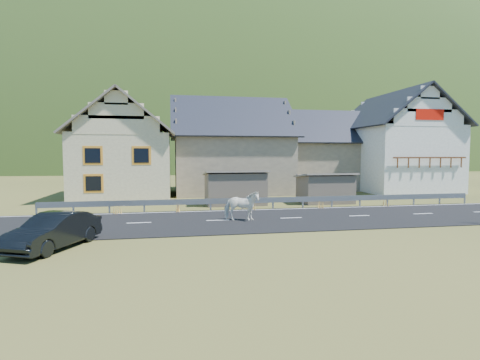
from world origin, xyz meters
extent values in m
plane|color=#3A3F1A|center=(0.00, 0.00, 0.00)|extent=(160.00, 160.00, 0.00)
cube|color=black|center=(0.00, 0.00, 0.02)|extent=(60.00, 7.00, 0.04)
cube|color=silver|center=(0.00, 0.00, 0.04)|extent=(60.00, 6.60, 0.01)
cube|color=#93969B|center=(0.00, 3.68, 0.58)|extent=(28.00, 0.08, 0.34)
cube|color=#93969B|center=(-14.00, 3.70, 0.35)|extent=(0.10, 0.06, 0.70)
cube|color=#93969B|center=(-12.00, 3.70, 0.35)|extent=(0.10, 0.06, 0.70)
cube|color=#93969B|center=(-10.00, 3.70, 0.35)|extent=(0.10, 0.06, 0.70)
cube|color=#93969B|center=(-8.00, 3.70, 0.35)|extent=(0.10, 0.06, 0.70)
cube|color=#93969B|center=(-6.00, 3.70, 0.35)|extent=(0.10, 0.06, 0.70)
cube|color=#93969B|center=(-4.00, 3.70, 0.35)|extent=(0.10, 0.06, 0.70)
cube|color=#93969B|center=(-2.00, 3.70, 0.35)|extent=(0.10, 0.06, 0.70)
cube|color=#93969B|center=(0.00, 3.70, 0.35)|extent=(0.10, 0.06, 0.70)
cube|color=#93969B|center=(2.00, 3.70, 0.35)|extent=(0.10, 0.06, 0.70)
cube|color=#93969B|center=(4.00, 3.70, 0.35)|extent=(0.10, 0.06, 0.70)
cube|color=#93969B|center=(6.00, 3.70, 0.35)|extent=(0.10, 0.06, 0.70)
cube|color=#93969B|center=(8.00, 3.70, 0.35)|extent=(0.10, 0.06, 0.70)
cube|color=#93969B|center=(10.00, 3.70, 0.35)|extent=(0.10, 0.06, 0.70)
cube|color=#93969B|center=(12.00, 3.70, 0.35)|extent=(0.10, 0.06, 0.70)
cube|color=#93969B|center=(14.00, 3.70, 0.35)|extent=(0.10, 0.06, 0.70)
cube|color=#6D5E53|center=(-2.00, 6.50, 1.10)|extent=(4.30, 3.30, 2.40)
cube|color=#6D5E53|center=(4.50, 6.00, 1.00)|extent=(3.80, 2.90, 2.20)
cube|color=beige|center=(-10.00, 12.00, 2.50)|extent=(7.00, 9.00, 5.00)
cube|color=orange|center=(-11.60, 7.50, 3.40)|extent=(1.30, 0.12, 1.30)
cube|color=orange|center=(-8.40, 7.50, 3.40)|extent=(1.30, 0.12, 1.30)
cube|color=orange|center=(-11.60, 7.50, 1.50)|extent=(1.30, 0.12, 1.30)
cube|color=gray|center=(-12.00, 13.50, 6.56)|extent=(0.70, 0.70, 2.40)
cube|color=gray|center=(-1.00, 15.00, 2.50)|extent=(10.00, 9.00, 5.00)
cube|color=gray|center=(9.00, 17.00, 2.30)|extent=(9.00, 8.00, 4.60)
cube|color=white|center=(15.00, 14.00, 3.00)|extent=(8.00, 10.00, 6.00)
cube|color=red|center=(15.00, 8.97, 6.80)|extent=(2.60, 0.06, 0.90)
cube|color=brown|center=(15.00, 8.75, 3.20)|extent=(6.80, 0.12, 0.12)
ellipsoid|color=#233E11|center=(5.00, 180.00, -20.00)|extent=(440.00, 280.00, 260.00)
ellipsoid|color=black|center=(-55.00, 110.00, 6.00)|extent=(76.00, 50.00, 28.00)
imported|color=white|center=(-2.79, -0.28, 0.82)|extent=(1.24, 1.99, 1.56)
imported|color=black|center=(-10.66, -4.55, 0.66)|extent=(2.86, 4.24, 1.32)
camera|label=1|loc=(-6.34, -19.26, 3.51)|focal=28.00mm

